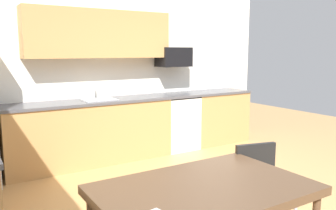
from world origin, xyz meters
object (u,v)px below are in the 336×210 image
(oven_range, at_px, (177,122))
(microwave, at_px, (174,57))
(dining_table, at_px, (204,195))
(chair_near_table, at_px, (261,186))

(oven_range, relative_size, microwave, 1.69)
(microwave, height_order, dining_table, microwave)
(oven_range, height_order, dining_table, oven_range)
(microwave, distance_m, chair_near_table, 3.31)
(oven_range, height_order, microwave, microwave)
(chair_near_table, bearing_deg, microwave, 71.07)
(microwave, bearing_deg, oven_range, -90.00)
(microwave, relative_size, chair_near_table, 0.64)
(oven_range, distance_m, microwave, 1.10)
(oven_range, xyz_separation_m, chair_near_table, (-1.02, -2.87, 0.05))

